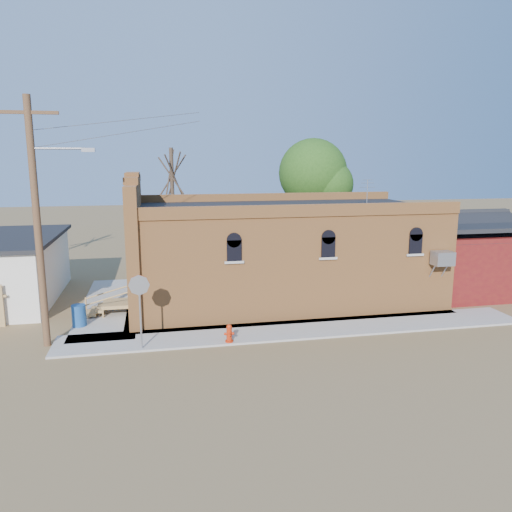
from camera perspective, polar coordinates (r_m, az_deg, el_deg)
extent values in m
plane|color=olive|center=(19.33, 1.47, -9.68)|extent=(120.00, 120.00, 0.00)
cube|color=#9E9991|center=(20.50, 5.03, -8.37)|extent=(19.00, 2.20, 0.08)
cube|color=#9E9991|center=(24.67, -16.27, -5.41)|extent=(2.60, 10.00, 0.08)
cube|color=#CC7D3E|center=(24.34, 3.18, 0.16)|extent=(14.00, 7.00, 4.50)
cube|color=black|center=(24.01, 3.24, 5.55)|extent=(13.80, 6.80, 0.12)
cube|color=#CC7D3E|center=(23.47, -13.58, 1.07)|extent=(0.50, 7.40, 5.80)
cube|color=navy|center=(22.13, -14.59, 3.31)|extent=(0.08, 1.10, 1.56)
cube|color=gray|center=(23.10, 20.56, -0.24)|extent=(0.85, 0.65, 0.60)
cube|color=#590F13|center=(28.37, 22.07, -0.42)|extent=(5.00, 6.00, 3.20)
cylinder|color=#512E20|center=(19.40, -23.70, 3.18)|extent=(0.26, 0.26, 9.00)
cube|color=#512E20|center=(19.32, -24.63, 14.70)|extent=(2.00, 0.12, 0.12)
cylinder|color=gray|center=(19.09, -21.65, 11.36)|extent=(1.80, 0.08, 0.08)
cube|color=gray|center=(18.95, -18.61, 11.42)|extent=(0.45, 0.22, 0.14)
cylinder|color=#4F3C2D|center=(30.79, -9.47, 5.14)|extent=(0.24, 0.24, 7.50)
cylinder|color=#4F3C2D|center=(32.92, 6.42, 4.54)|extent=(0.28, 0.28, 6.30)
sphere|color=#234A15|center=(32.72, 6.53, 9.42)|extent=(4.40, 4.40, 4.40)
cylinder|color=#B6250A|center=(19.03, -3.07, -9.69)|extent=(0.40, 0.40, 0.06)
cylinder|color=#B6250A|center=(18.93, -3.08, -8.87)|extent=(0.28, 0.28, 0.52)
sphere|color=#B6250A|center=(18.84, -3.09, -8.10)|extent=(0.21, 0.21, 0.21)
cylinder|color=#B6250A|center=(18.81, -3.02, -8.99)|extent=(0.13, 0.14, 0.09)
cylinder|color=#B6250A|center=(18.91, -3.48, -8.88)|extent=(0.14, 0.13, 0.09)
cylinder|color=#B6250A|center=(18.95, -2.68, -8.83)|extent=(0.14, 0.13, 0.09)
cylinder|color=gray|center=(18.47, -13.07, -6.64)|extent=(0.09, 0.09, 2.48)
cylinder|color=gray|center=(18.14, -13.23, -3.26)|extent=(0.75, 0.04, 0.74)
cylinder|color=red|center=(18.19, -13.22, -3.23)|extent=(0.75, 0.04, 0.74)
cylinder|color=navy|center=(21.85, -19.58, -6.42)|extent=(0.62, 0.62, 0.88)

